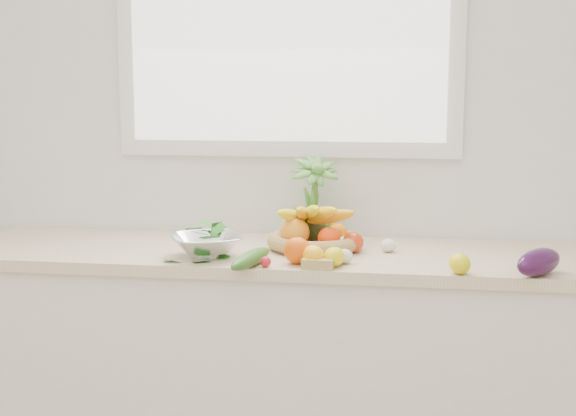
# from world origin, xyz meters

# --- Properties ---
(back_wall) EXTENTS (4.50, 0.02, 2.70)m
(back_wall) POSITION_xyz_m (0.00, 2.25, 1.35)
(back_wall) COLOR white
(back_wall) RESTS_ON ground
(counter_cabinet) EXTENTS (2.20, 0.58, 0.86)m
(counter_cabinet) POSITION_xyz_m (0.00, 1.95, 0.43)
(counter_cabinet) COLOR silver
(counter_cabinet) RESTS_ON ground
(countertop) EXTENTS (2.24, 0.62, 0.04)m
(countertop) POSITION_xyz_m (0.00, 1.95, 0.88)
(countertop) COLOR beige
(countertop) RESTS_ON counter_cabinet
(window_frame) EXTENTS (1.30, 0.03, 1.10)m
(window_frame) POSITION_xyz_m (0.00, 2.23, 1.75)
(window_frame) COLOR white
(window_frame) RESTS_ON back_wall
(window_pane) EXTENTS (1.18, 0.01, 0.98)m
(window_pane) POSITION_xyz_m (0.00, 2.21, 1.75)
(window_pane) COLOR white
(window_pane) RESTS_ON window_frame
(orange_loose) EXTENTS (0.12, 0.12, 0.09)m
(orange_loose) POSITION_xyz_m (0.11, 1.73, 0.94)
(orange_loose) COLOR #E65107
(orange_loose) RESTS_ON countertop
(lemon_a) EXTENTS (0.10, 0.11, 0.07)m
(lemon_a) POSITION_xyz_m (0.17, 1.70, 0.93)
(lemon_a) COLOR #F8AD0D
(lemon_a) RESTS_ON countertop
(lemon_b) EXTENTS (0.08, 0.09, 0.06)m
(lemon_b) POSITION_xyz_m (0.23, 1.71, 0.93)
(lemon_b) COLOR yellow
(lemon_b) RESTS_ON countertop
(lemon_c) EXTENTS (0.08, 0.10, 0.06)m
(lemon_c) POSITION_xyz_m (0.62, 1.67, 0.93)
(lemon_c) COLOR yellow
(lemon_c) RESTS_ON countertop
(apple) EXTENTS (0.07, 0.07, 0.07)m
(apple) POSITION_xyz_m (0.28, 1.93, 0.94)
(apple) COLOR red
(apple) RESTS_ON countertop
(ginger) EXTENTS (0.10, 0.04, 0.03)m
(ginger) POSITION_xyz_m (0.18, 1.67, 0.92)
(ginger) COLOR tan
(ginger) RESTS_ON countertop
(garlic_a) EXTENTS (0.07, 0.07, 0.05)m
(garlic_a) POSITION_xyz_m (0.39, 1.96, 0.92)
(garlic_a) COLOR silver
(garlic_a) RESTS_ON countertop
(garlic_b) EXTENTS (0.06, 0.06, 0.04)m
(garlic_b) POSITION_xyz_m (0.24, 1.99, 0.92)
(garlic_b) COLOR white
(garlic_b) RESTS_ON countertop
(garlic_c) EXTENTS (0.06, 0.06, 0.05)m
(garlic_c) POSITION_xyz_m (0.26, 1.76, 0.92)
(garlic_c) COLOR beige
(garlic_c) RESTS_ON countertop
(eggplant) EXTENTS (0.19, 0.21, 0.08)m
(eggplant) POSITION_xyz_m (0.85, 1.68, 0.94)
(eggplant) COLOR #330E36
(eggplant) RESTS_ON countertop
(cucumber) EXTENTS (0.11, 0.28, 0.05)m
(cucumber) POSITION_xyz_m (-0.03, 1.67, 0.93)
(cucumber) COLOR #285719
(cucumber) RESTS_ON countertop
(radish) EXTENTS (0.04, 0.04, 0.03)m
(radish) POSITION_xyz_m (0.02, 1.67, 0.92)
(radish) COLOR red
(radish) RESTS_ON countertop
(potted_herb) EXTENTS (0.23, 0.23, 0.32)m
(potted_herb) POSITION_xyz_m (0.12, 2.10, 1.05)
(potted_herb) COLOR #4E8C33
(potted_herb) RESTS_ON countertop
(fruit_basket) EXTENTS (0.42, 0.42, 0.18)m
(fruit_basket) POSITION_xyz_m (0.13, 1.97, 0.95)
(fruit_basket) COLOR #AB854C
(fruit_basket) RESTS_ON countertop
(colander_with_spinach) EXTENTS (0.30, 0.30, 0.12)m
(colander_with_spinach) POSITION_xyz_m (-0.20, 1.78, 0.96)
(colander_with_spinach) COLOR silver
(colander_with_spinach) RESTS_ON countertop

